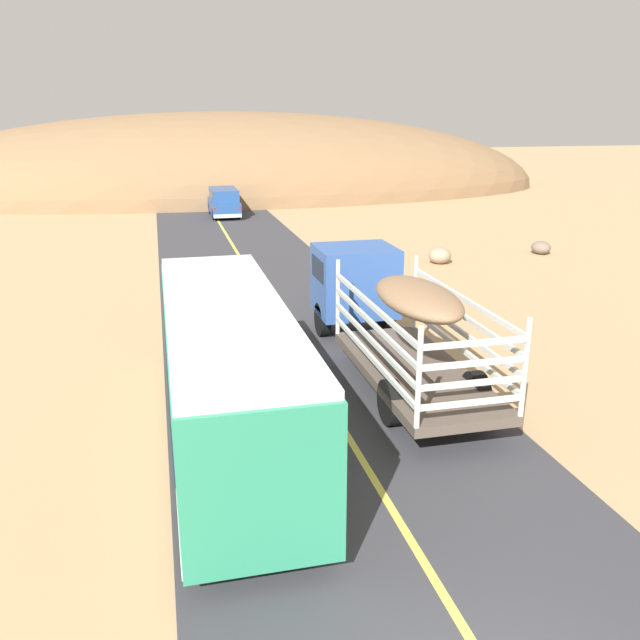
{
  "coord_description": "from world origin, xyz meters",
  "views": [
    {
      "loc": [
        -3.83,
        -5.3,
        7.11
      ],
      "look_at": [
        0.0,
        10.5,
        1.97
      ],
      "focal_mm": 37.36,
      "sensor_mm": 36.0,
      "label": 1
    }
  ],
  "objects_px": {
    "livestock_truck": "(376,299)",
    "car_far": "(224,201)",
    "boulder_near_shoulder": "(440,255)",
    "boulder_mid_field": "(541,248)",
    "bus": "(228,370)"
  },
  "relations": [
    {
      "from": "car_far",
      "to": "boulder_mid_field",
      "type": "bearing_deg",
      "value": -48.5
    },
    {
      "from": "livestock_truck",
      "to": "car_far",
      "type": "relative_size",
      "value": 2.1
    },
    {
      "from": "boulder_near_shoulder",
      "to": "boulder_mid_field",
      "type": "xyz_separation_m",
      "value": [
        5.99,
        0.87,
        -0.06
      ]
    },
    {
      "from": "boulder_mid_field",
      "to": "livestock_truck",
      "type": "bearing_deg",
      "value": -136.81
    },
    {
      "from": "livestock_truck",
      "to": "bus",
      "type": "relative_size",
      "value": 0.97
    },
    {
      "from": "bus",
      "to": "car_far",
      "type": "height_order",
      "value": "bus"
    },
    {
      "from": "livestock_truck",
      "to": "boulder_mid_field",
      "type": "bearing_deg",
      "value": 43.19
    },
    {
      "from": "boulder_near_shoulder",
      "to": "livestock_truck",
      "type": "bearing_deg",
      "value": -121.74
    },
    {
      "from": "livestock_truck",
      "to": "bus",
      "type": "distance_m",
      "value": 6.66
    },
    {
      "from": "bus",
      "to": "boulder_mid_field",
      "type": "height_order",
      "value": "bus"
    },
    {
      "from": "livestock_truck",
      "to": "bus",
      "type": "xyz_separation_m",
      "value": [
        -4.85,
        -4.57,
        -0.04
      ]
    },
    {
      "from": "bus",
      "to": "car_far",
      "type": "xyz_separation_m",
      "value": [
        3.25,
        33.29,
        -0.66
      ]
    },
    {
      "from": "livestock_truck",
      "to": "boulder_near_shoulder",
      "type": "xyz_separation_m",
      "value": [
        7.02,
        11.34,
        -1.4
      ]
    },
    {
      "from": "car_far",
      "to": "boulder_mid_field",
      "type": "relative_size",
      "value": 4.19
    },
    {
      "from": "livestock_truck",
      "to": "car_far",
      "type": "height_order",
      "value": "livestock_truck"
    }
  ]
}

